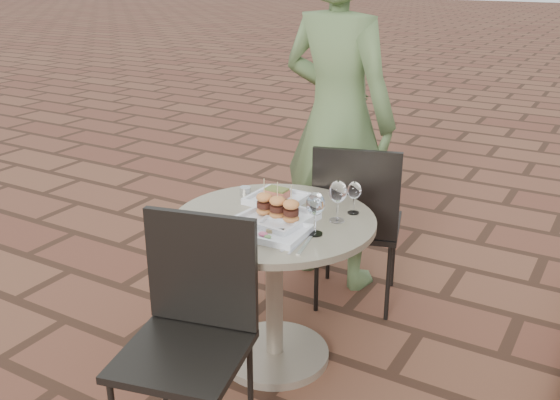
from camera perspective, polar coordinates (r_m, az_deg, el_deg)
The scene contains 13 objects.
ground at distance 3.06m, azimuth -8.18°, elevation -14.96°, with size 60.00×60.00×0.00m, color brown.
cafe_table at distance 2.85m, azimuth -0.52°, elevation -6.20°, with size 0.90×0.90×0.73m.
chair_far at distance 3.29m, azimuth 7.04°, elevation -1.29°, with size 0.55×0.55×0.93m.
chair_near at distance 2.38m, azimuth -8.05°, elevation -10.67°, with size 0.53×0.53×0.93m.
diner at distance 3.51m, azimuth 5.29°, elevation 7.34°, with size 0.70×0.46×1.93m, color #4A6035.
plate_salmon at distance 2.92m, azimuth -0.31°, elevation 0.19°, with size 0.25×0.25×0.07m.
plate_sliders at distance 2.70m, azimuth -0.23°, elevation -1.17°, with size 0.31×0.31×0.18m.
plate_tuna at distance 2.57m, azimuth -0.23°, elevation -2.96°, with size 0.24×0.24×0.03m.
wine_glass_right at distance 2.54m, azimuth 3.26°, elevation -0.45°, with size 0.08×0.08×0.18m.
wine_glass_mid at distance 2.78m, azimuth 6.81°, elevation 0.82°, with size 0.06×0.06×0.15m.
wine_glass_far at distance 2.68m, azimuth 5.32°, elevation 0.67°, with size 0.08×0.08×0.19m.
steel_ramekin at distance 3.01m, azimuth -3.20°, elevation 0.82°, with size 0.05×0.05×0.04m, color silver.
cutlery_set at distance 2.50m, azimuth 1.76°, elevation -4.04°, with size 0.09×0.21×0.00m, color silver, non-canonical shape.
Camera 1 is at (1.60, -1.90, 1.79)m, focal length 40.00 mm.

